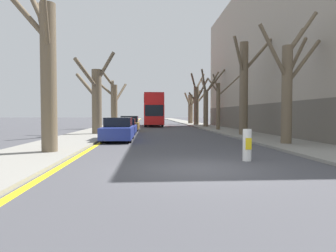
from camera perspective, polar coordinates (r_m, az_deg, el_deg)
name	(u,v)px	position (r m, az deg, el deg)	size (l,w,h in m)	color
ground_plane	(198,169)	(9.13, 5.70, -8.17)	(300.00, 300.00, 0.00)	#424247
sidewalk_left	(124,122)	(59.06, -8.32, 0.68)	(3.46, 120.00, 0.12)	gray
sidewalk_right	(187,122)	(59.37, 3.60, 0.71)	(3.46, 120.00, 0.12)	gray
building_facade_right	(296,57)	(32.38, 23.14, 12.03)	(10.08, 32.11, 14.53)	#9E9384
kerb_line_stripe	(134,123)	(58.94, -6.47, 0.63)	(0.24, 120.00, 0.01)	yellow
street_tree_left_0	(47,68)	(13.31, -22.09, 10.15)	(2.36, 3.58, 6.91)	brown
street_tree_left_1	(96,98)	(24.36, -13.57, 5.27)	(3.56, 4.95, 6.62)	brown
street_tree_left_2	(114,103)	(36.03, -10.27, 4.35)	(3.03, 4.15, 6.66)	brown
street_tree_right_0	(288,85)	(17.00, 21.94, 7.20)	(3.80, 1.82, 6.80)	brown
street_tree_right_1	(244,85)	(23.39, 14.29, 7.49)	(3.48, 2.97, 7.43)	brown
street_tree_right_2	(219,104)	(30.49, 9.60, 4.20)	(3.42, 1.06, 5.59)	brown
street_tree_right_3	(207,102)	(37.76, 7.35, 4.55)	(3.28, 4.80, 7.18)	brown
street_tree_right_4	(197,102)	(44.49, 5.52, 4.59)	(3.40, 4.07, 7.87)	brown
street_tree_right_5	(191,108)	(51.14, 4.35, 3.48)	(3.32, 3.08, 5.83)	brown
double_decker_bus	(153,108)	(41.90, -2.78, 3.38)	(2.56, 10.01, 4.39)	red
parked_car_0	(118,130)	(18.92, -9.43, -0.70)	(1.80, 4.58, 1.44)	navy
parked_car_1	(126,127)	(24.91, -8.07, -0.14)	(1.72, 4.20, 1.30)	navy
parked_car_2	(130,124)	(30.29, -7.31, 0.42)	(1.85, 4.57, 1.48)	olive
traffic_bollard	(247,145)	(10.97, 14.83, -3.51)	(0.31, 0.32, 1.13)	white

